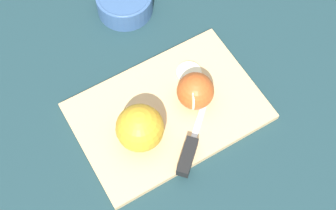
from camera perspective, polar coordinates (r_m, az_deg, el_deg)
ground_plane at (r=0.93m, az=0.00°, el=-0.97°), size 4.00×4.00×0.00m
cutting_board at (r=0.92m, az=0.00°, el=-0.77°), size 0.39×0.29×0.01m
apple_half_left at (r=0.85m, az=-3.45°, el=-2.80°), size 0.09×0.09×0.09m
apple_half_right at (r=0.90m, az=3.32°, el=1.75°), size 0.07×0.07×0.07m
knife at (r=0.87m, az=2.50°, el=-5.97°), size 0.12×0.14×0.02m
apple_slice at (r=0.96m, az=2.57°, el=3.94°), size 0.05×0.05×0.01m
bowl at (r=1.05m, az=-5.32°, el=12.46°), size 0.12×0.12×0.05m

